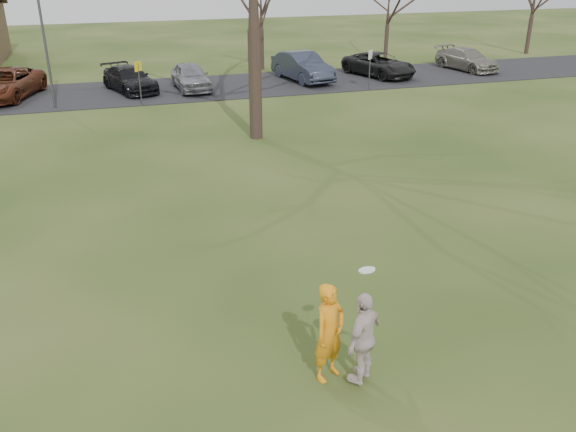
# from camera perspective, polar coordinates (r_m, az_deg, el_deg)

# --- Properties ---
(ground) EXTENTS (120.00, 120.00, 0.00)m
(ground) POSITION_cam_1_polar(r_m,az_deg,el_deg) (10.87, 6.36, -15.64)
(ground) COLOR #1E380F
(ground) RESTS_ON ground
(parking_strip) EXTENTS (62.00, 6.50, 0.04)m
(parking_strip) POSITION_cam_1_polar(r_m,az_deg,el_deg) (33.52, -10.69, 11.78)
(parking_strip) COLOR black
(parking_strip) RESTS_ON ground
(player_defender) EXTENTS (0.80, 0.72, 1.84)m
(player_defender) POSITION_cam_1_polar(r_m,az_deg,el_deg) (10.45, 3.97, -11.02)
(player_defender) COLOR orange
(player_defender) RESTS_ON ground
(car_2) EXTENTS (3.89, 5.70, 1.45)m
(car_2) POSITION_cam_1_polar(r_m,az_deg,el_deg) (33.82, -25.35, 11.33)
(car_2) COLOR #592715
(car_2) RESTS_ON parking_strip
(car_3) EXTENTS (3.12, 4.71, 1.27)m
(car_3) POSITION_cam_1_polar(r_m,az_deg,el_deg) (33.43, -14.88, 12.52)
(car_3) COLOR black
(car_3) RESTS_ON parking_strip
(car_4) EXTENTS (1.88, 4.16, 1.39)m
(car_4) POSITION_cam_1_polar(r_m,az_deg,el_deg) (33.14, -9.27, 13.01)
(car_4) COLOR gray
(car_4) RESTS_ON parking_strip
(car_5) EXTENTS (2.60, 5.05, 1.58)m
(car_5) POSITION_cam_1_polar(r_m,az_deg,el_deg) (35.10, 1.39, 14.08)
(car_5) COLOR #2C3242
(car_5) RESTS_ON parking_strip
(car_6) EXTENTS (3.64, 5.24, 1.33)m
(car_6) POSITION_cam_1_polar(r_m,az_deg,el_deg) (36.87, 8.68, 14.10)
(car_6) COLOR black
(car_6) RESTS_ON parking_strip
(car_7) EXTENTS (2.70, 4.73, 1.29)m
(car_7) POSITION_cam_1_polar(r_m,az_deg,el_deg) (40.02, 16.70, 14.14)
(car_7) COLOR gray
(car_7) RESTS_ON parking_strip
(catching_play) EXTENTS (1.05, 0.96, 2.22)m
(catching_play) POSITION_cam_1_polar(r_m,az_deg,el_deg) (10.35, 7.25, -11.41)
(catching_play) COLOR beige
(catching_play) RESTS_ON ground
(lamp_post) EXTENTS (0.34, 0.34, 6.27)m
(lamp_post) POSITION_cam_1_polar(r_m,az_deg,el_deg) (30.36, -22.46, 16.78)
(lamp_post) COLOR #47474C
(lamp_post) RESTS_ON ground
(sign_yellow) EXTENTS (0.35, 0.35, 2.08)m
(sign_yellow) POSITION_cam_1_polar(r_m,az_deg,el_deg) (30.15, -14.04, 12.92)
(sign_yellow) COLOR #47474C
(sign_yellow) RESTS_ON ground
(sign_white) EXTENTS (0.35, 0.35, 2.08)m
(sign_white) POSITION_cam_1_polar(r_m,az_deg,el_deg) (33.01, 7.83, 14.32)
(sign_white) COLOR #47474C
(sign_white) RESTS_ON ground
(small_tree_row) EXTENTS (55.00, 5.90, 8.50)m
(small_tree_row) POSITION_cam_1_polar(r_m,az_deg,el_deg) (38.61, -5.28, 19.48)
(small_tree_row) COLOR #352821
(small_tree_row) RESTS_ON ground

